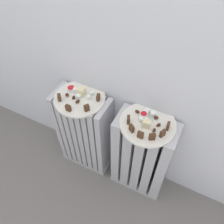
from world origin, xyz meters
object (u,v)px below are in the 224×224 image
jam_bowl_right (144,115)px  jam_bowl_left (71,89)px  radiator_right (141,157)px  plate_right (148,124)px  plate_left (80,98)px  fork (149,122)px  radiator_left (85,133)px

jam_bowl_right → jam_bowl_left: bearing=179.9°
radiator_right → plate_right: bearing=-116.6°
plate_left → jam_bowl_right: (0.37, 0.03, 0.02)m
jam_bowl_left → radiator_right: bearing=-3.4°
jam_bowl_right → fork: size_ratio=0.45×
plate_right → radiator_left: bearing=-180.0°
plate_right → fork: size_ratio=3.12×
plate_left → jam_bowl_right: jam_bowl_right is taller
plate_left → jam_bowl_left: bearing=158.5°
radiator_left → jam_bowl_left: bearing=158.5°
jam_bowl_left → fork: jam_bowl_left is taller
plate_left → jam_bowl_left: size_ratio=6.00×
plate_left → plate_right: 0.40m
plate_left → radiator_right: bearing=0.0°
jam_bowl_left → fork: size_ratio=0.52×
radiator_right → fork: bearing=72.6°
jam_bowl_right → fork: bearing=-28.9°
radiator_right → fork: fork is taller
plate_left → fork: size_ratio=3.12×
jam_bowl_right → fork: 0.04m
radiator_right → jam_bowl_right: bearing=142.1°
jam_bowl_left → plate_left: bearing=-21.5°
jam_bowl_left → plate_right: bearing=-3.4°
radiator_left → jam_bowl_right: (0.37, 0.03, 0.35)m
plate_left → jam_bowl_left: 0.08m
radiator_right → plate_right: (-0.00, -0.00, 0.33)m
radiator_left → plate_left: size_ratio=2.25×
fork → radiator_left: bearing=-179.0°
radiator_left → jam_bowl_right: 0.51m
radiator_right → plate_right: 0.33m
jam_bowl_left → fork: (0.48, -0.02, -0.01)m
plate_right → fork: bearing=72.6°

